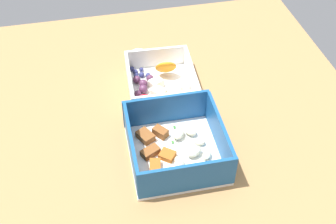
% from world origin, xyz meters
% --- Properties ---
extents(table_surface, '(0.80, 0.80, 0.02)m').
position_xyz_m(table_surface, '(0.00, 0.00, 0.01)').
color(table_surface, '#9E7547').
rests_on(table_surface, ground).
extents(pasta_container, '(0.17, 0.17, 0.07)m').
position_xyz_m(pasta_container, '(-0.10, 0.00, 0.04)').
color(pasta_container, white).
rests_on(pasta_container, table_surface).
extents(fruit_bowl, '(0.16, 0.14, 0.05)m').
position_xyz_m(fruit_bowl, '(0.09, -0.01, 0.04)').
color(fruit_bowl, white).
rests_on(fruit_bowl, table_surface).
extents(paper_cup_liner, '(0.04, 0.04, 0.02)m').
position_xyz_m(paper_cup_liner, '(0.20, 0.02, 0.03)').
color(paper_cup_liner, white).
rests_on(paper_cup_liner, table_surface).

